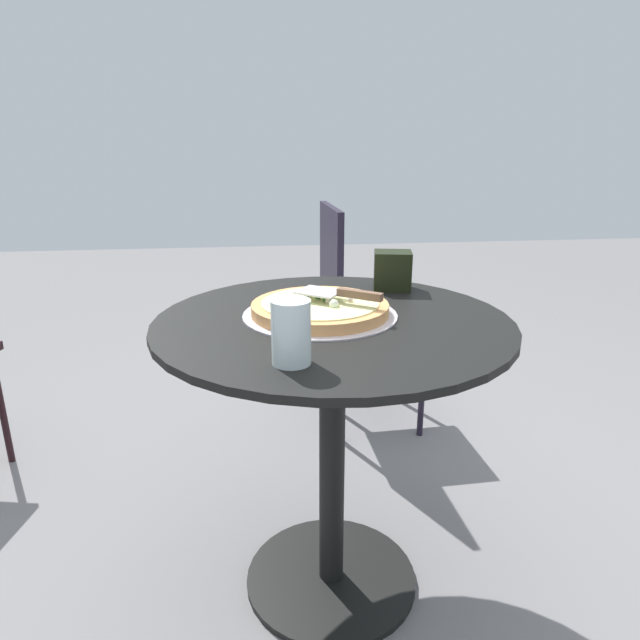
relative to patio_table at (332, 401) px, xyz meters
name	(u,v)px	position (x,y,z in m)	size (l,w,h in m)	color
ground_plane	(331,579)	(0.00, 0.00, -0.54)	(10.00, 10.00, 0.00)	slate
patio_table	(332,401)	(0.00, 0.00, 0.00)	(0.83, 0.83, 0.75)	black
pizza_on_tray	(320,309)	(-0.03, 0.03, 0.23)	(0.37, 0.37, 0.05)	silver
pizza_server	(340,293)	(0.02, 0.02, 0.27)	(0.20, 0.16, 0.02)	silver
drinking_cup	(291,332)	(-0.11, -0.26, 0.27)	(0.07, 0.07, 0.12)	silver
napkin_dispenser	(392,270)	(0.20, 0.25, 0.26)	(0.10, 0.08, 0.11)	black
patio_chair_near	(356,303)	(0.22, 0.88, -0.02)	(0.40, 0.40, 0.91)	black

